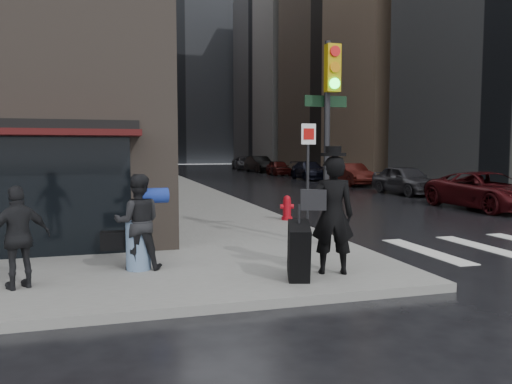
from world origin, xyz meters
TOP-DOWN VIEW (x-y plane):
  - ground at (0.00, 0.00)m, footprint 140.00×140.00m
  - sidewalk_left at (0.00, 27.00)m, footprint 4.00×50.00m
  - sidewalk_right at (13.50, 27.00)m, footprint 3.00×50.00m
  - bldg_left_far at (-13.00, 62.00)m, footprint 22.00×20.00m
  - bldg_right_far at (26.00, 58.00)m, footprint 22.00×20.00m
  - bldg_distant at (6.00, 78.00)m, footprint 40.00×12.00m
  - man_overcoat at (0.16, -0.90)m, footprint 1.44×1.06m
  - man_jeans at (-2.95, 0.41)m, footprint 1.23×0.70m
  - man_greycoat at (-4.78, -0.36)m, footprint 1.03×0.78m
  - traffic_light at (1.28, 1.60)m, footprint 1.15×0.50m
  - fire_hydrant at (1.80, 5.71)m, footprint 0.44×0.33m
  - parked_car_0 at (10.57, 7.27)m, footprint 2.43×5.25m
  - parked_car_1 at (11.30, 13.99)m, footprint 1.88×4.50m
  - parked_car_2 at (11.59, 20.71)m, footprint 1.77×4.45m
  - parked_car_3 at (11.38, 27.43)m, footprint 2.20×4.94m
  - parked_car_4 at (11.09, 34.15)m, footprint 1.80×4.10m
  - parked_car_5 at (11.24, 40.87)m, footprint 2.11×5.16m
  - parked_car_6 at (11.52, 47.59)m, footprint 3.03×5.73m

SIDE VIEW (x-z plane):
  - ground at x=0.00m, z-range 0.00..0.00m
  - sidewalk_left at x=0.00m, z-range 0.00..0.15m
  - sidewalk_right at x=13.50m, z-range 0.00..0.15m
  - fire_hydrant at x=1.80m, z-range 0.11..0.87m
  - parked_car_4 at x=11.09m, z-range 0.00..1.37m
  - parked_car_3 at x=11.38m, z-range 0.00..1.41m
  - parked_car_2 at x=11.59m, z-range 0.00..1.44m
  - parked_car_0 at x=10.57m, z-range 0.00..1.46m
  - parked_car_1 at x=11.30m, z-range 0.00..1.52m
  - parked_car_6 at x=11.52m, z-range 0.00..1.54m
  - parked_car_5 at x=11.24m, z-range 0.00..1.66m
  - man_greycoat at x=-4.78m, z-range 0.15..1.77m
  - man_jeans at x=-2.95m, z-range 0.15..1.89m
  - man_overcoat at x=0.16m, z-range -0.03..2.24m
  - traffic_light at x=1.28m, z-range 0.81..5.39m
  - bldg_right_far at x=26.00m, z-range 0.00..25.00m
  - bldg_left_far at x=-13.00m, z-range 0.00..26.00m
  - bldg_distant at x=6.00m, z-range 0.00..32.00m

